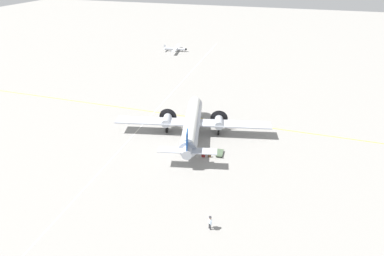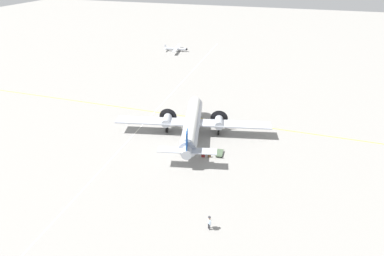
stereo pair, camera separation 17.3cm
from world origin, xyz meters
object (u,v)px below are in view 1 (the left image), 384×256
Objects in this scene: airliner_main at (192,122)px; crew_foreground at (210,221)px; suitcase_upright_spare at (203,155)px; baggage_cart at (220,153)px; light_aircraft_distant at (176,49)px; suitcase_near_door at (210,156)px.

crew_foreground is at bearing -169.93° from airliner_main.
airliner_main reaches higher than suitcase_upright_spare.
light_aircraft_distant is at bearing 22.04° from baggage_cart.
suitcase_upright_spare is 0.33× the size of baggage_cart.
suitcase_near_door is 0.85× the size of suitcase_upright_spare.
airliner_main reaches higher than suitcase_near_door.
light_aircraft_distant is at bearing 10.32° from airliner_main.
airliner_main is at bearing 129.03° from suitcase_near_door.
suitcase_upright_spare is 0.07× the size of light_aircraft_distant.
crew_foreground is 2.64× the size of suitcase_upright_spare.
suitcase_near_door is at bearing -153.03° from airliner_main.
airliner_main is at bearing 49.31° from baggage_cart.
airliner_main is at bearing 121.36° from suitcase_upright_spare.
baggage_cart is at bearing 143.64° from crew_foreground.
suitcase_upright_spare is (-4.00, 12.48, -0.78)m from crew_foreground.
suitcase_upright_spare is at bearing -74.54° from light_aircraft_distant.
baggage_cart is 0.21× the size of light_aircraft_distant.
airliner_main reaches higher than crew_foreground.
suitcase_upright_spare is 56.39m from light_aircraft_distant.
light_aircraft_distant is (-19.13, 46.45, -1.67)m from airliner_main.
airliner_main is 37.44× the size of suitcase_upright_spare.
baggage_cart is at bearing 31.32° from suitcase_upright_spare.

